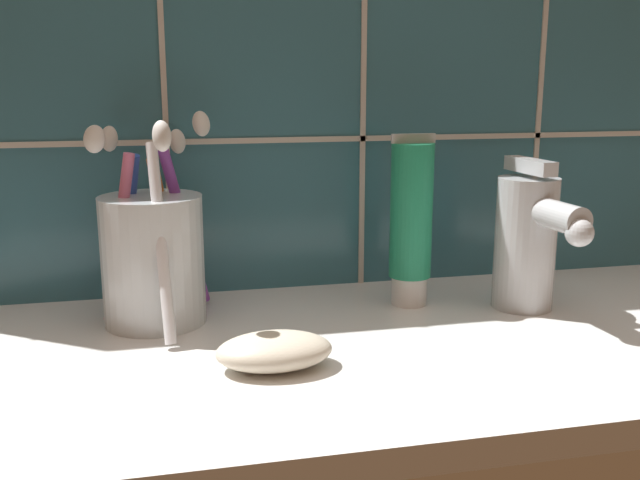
{
  "coord_description": "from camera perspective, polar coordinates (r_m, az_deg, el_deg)",
  "views": [
    {
      "loc": [
        -16.91,
        -49.61,
        21.66
      ],
      "look_at": [
        -5.05,
        3.23,
        9.37
      ],
      "focal_mm": 40.0,
      "sensor_mm": 36.0,
      "label": 1
    }
  ],
  "objects": [
    {
      "name": "sink_counter",
      "position": [
        0.56,
        5.81,
        -8.8
      ],
      "size": [
        72.39,
        32.02,
        2.0
      ],
      "primitive_type": "cube",
      "color": "white",
      "rests_on": "ground"
    },
    {
      "name": "tile_wall_backsplash",
      "position": [
        0.68,
        1.79,
        12.44
      ],
      "size": [
        82.39,
        1.72,
        42.51
      ],
      "color": "#336B7F",
      "rests_on": "ground"
    },
    {
      "name": "toothbrush_cup",
      "position": [
        0.59,
        -13.21,
        -1.13
      ],
      "size": [
        10.86,
        15.36,
        17.24
      ],
      "color": "silver",
      "rests_on": "sink_counter"
    },
    {
      "name": "toothpaste_tube",
      "position": [
        0.63,
        7.29,
        1.49
      ],
      "size": [
        3.88,
        3.69,
        15.1
      ],
      "color": "white",
      "rests_on": "sink_counter"
    },
    {
      "name": "sink_faucet",
      "position": [
        0.64,
        16.4,
        0.15
      ],
      "size": [
        5.24,
        11.29,
        13.06
      ],
      "rotation": [
        0.0,
        0.0,
        -1.5
      ],
      "color": "silver",
      "rests_on": "sink_counter"
    },
    {
      "name": "soap_bar",
      "position": [
        0.5,
        -3.68,
        -8.85
      ],
      "size": [
        8.14,
        5.24,
        2.48
      ],
      "primitive_type": "ellipsoid",
      "color": "silver",
      "rests_on": "sink_counter"
    }
  ]
}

